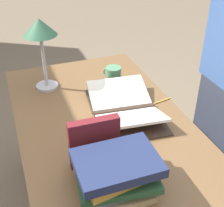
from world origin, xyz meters
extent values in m
cube|color=brown|center=(0.00, 0.00, 0.71)|extent=(1.43, 0.79, 0.03)
cube|color=brown|center=(0.66, -0.35, 0.35)|extent=(0.06, 0.06, 0.69)
cube|color=brown|center=(0.66, 0.35, 0.35)|extent=(0.06, 0.06, 0.69)
cube|color=#38281E|center=(0.07, -0.13, 0.74)|extent=(0.06, 0.31, 0.02)
cube|color=#38281E|center=(-0.06, -0.11, 0.73)|extent=(0.26, 0.34, 0.01)
cube|color=#38281E|center=(0.19, -0.14, 0.73)|extent=(0.26, 0.34, 0.01)
cube|color=silver|center=(-0.05, -0.11, 0.77)|extent=(0.24, 0.33, 0.08)
cube|color=silver|center=(0.18, -0.14, 0.77)|extent=(0.24, 0.33, 0.08)
cube|color=tan|center=(-0.39, 0.09, 0.74)|extent=(0.21, 0.23, 0.03)
cube|color=slate|center=(-0.39, 0.09, 0.77)|extent=(0.17, 0.23, 0.03)
cube|color=#234C2D|center=(-0.39, 0.09, 0.80)|extent=(0.24, 0.31, 0.02)
cube|color=#BC8933|center=(-0.39, 0.09, 0.83)|extent=(0.20, 0.28, 0.04)
cube|color=#1E284C|center=(-0.39, 0.09, 0.86)|extent=(0.21, 0.29, 0.04)
cube|color=maroon|center=(-0.23, 0.12, 0.83)|extent=(0.04, 0.20, 0.21)
cylinder|color=#ADADB2|center=(0.44, 0.19, 0.74)|extent=(0.12, 0.12, 0.02)
cylinder|color=#ADADB2|center=(0.44, 0.19, 0.89)|extent=(0.02, 0.02, 0.29)
cone|color=#285138|center=(0.44, 0.19, 1.08)|extent=(0.17, 0.17, 0.09)
cylinder|color=#4C7F5B|center=(0.37, -0.18, 0.78)|extent=(0.09, 0.09, 0.09)
torus|color=#4C7F5B|center=(0.41, -0.15, 0.78)|extent=(0.05, 0.04, 0.05)
cylinder|color=gold|center=(0.08, -0.31, 0.73)|extent=(0.04, 0.17, 0.01)
cube|color=#2D3342|center=(-0.04, -0.69, 0.42)|extent=(0.31, 0.20, 0.83)
camera|label=1|loc=(-1.11, 0.38, 1.61)|focal=50.00mm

